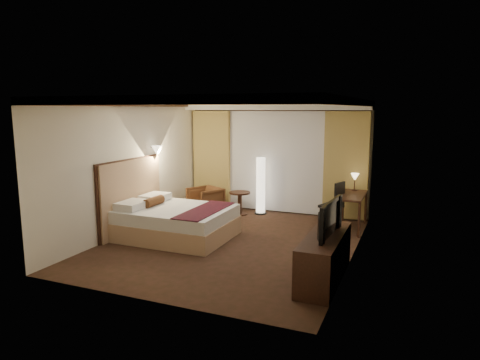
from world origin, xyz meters
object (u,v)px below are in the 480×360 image
at_px(bed, 177,222).
at_px(dresser, 325,257).
at_px(office_chair, 331,204).
at_px(desk, 350,212).
at_px(armchair, 205,199).
at_px(television, 324,214).
at_px(floor_lamp, 261,186).
at_px(side_table, 240,203).

relative_size(bed, dresser, 1.18).
bearing_deg(dresser, office_chair, 98.83).
bearing_deg(bed, desk, 32.22).
bearing_deg(desk, armchair, 179.89).
distance_m(office_chair, dresser, 2.94).
xyz_separation_m(bed, television, (3.11, -1.00, 0.69)).
bearing_deg(desk, floor_lamp, 167.03).
distance_m(desk, dresser, 2.95).
bearing_deg(side_table, floor_lamp, 31.67).
bearing_deg(floor_lamp, television, -57.18).
bearing_deg(desk, bed, -147.78).
xyz_separation_m(armchair, office_chair, (3.06, -0.06, 0.15)).
height_order(floor_lamp, office_chair, floor_lamp).
xyz_separation_m(office_chair, television, (0.42, -2.90, 0.49)).
bearing_deg(dresser, floor_lamp, 123.17).
relative_size(side_table, floor_lamp, 0.40).
bearing_deg(side_table, bed, -101.48).
bearing_deg(armchair, bed, -51.56).
distance_m(floor_lamp, dresser, 4.15).
bearing_deg(office_chair, dresser, -61.71).
height_order(floor_lamp, dresser, floor_lamp).
xyz_separation_m(floor_lamp, office_chair, (1.81, -0.56, -0.19)).
height_order(side_table, desk, desk).
bearing_deg(dresser, side_table, 130.22).
relative_size(bed, side_table, 3.76).
relative_size(side_table, office_chair, 0.55).
height_order(armchair, side_table, armchair).
xyz_separation_m(bed, office_chair, (2.69, 1.90, 0.20)).
xyz_separation_m(armchair, floor_lamp, (1.25, 0.50, 0.34)).
bearing_deg(dresser, armchair, 139.88).
height_order(office_chair, television, television).
xyz_separation_m(desk, office_chair, (-0.40, -0.05, 0.13)).
bearing_deg(armchair, floor_lamp, 49.79).
bearing_deg(floor_lamp, side_table, -148.33).
xyz_separation_m(floor_lamp, desk, (2.21, -0.51, -0.32)).
bearing_deg(television, armchair, 53.68).
xyz_separation_m(floor_lamp, television, (2.23, -3.46, 0.31)).
bearing_deg(bed, floor_lamp, 70.28).
height_order(bed, side_table, bed).
height_order(side_table, office_chair, office_chair).
height_order(floor_lamp, desk, floor_lamp).
relative_size(armchair, office_chair, 0.71).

